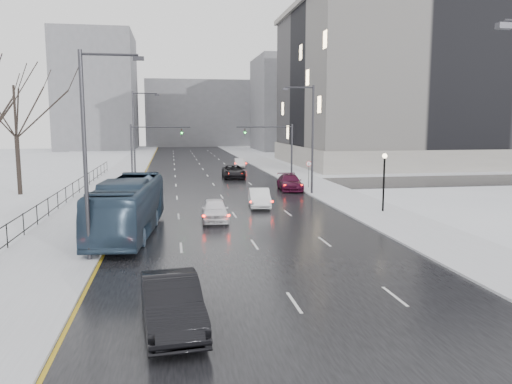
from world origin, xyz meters
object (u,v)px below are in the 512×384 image
mast_signal_right (282,147)px  sedan_right_far (290,182)px  streetlight_l_far (136,132)px  sedan_right_near (259,198)px  sedan_right_cross (234,172)px  bus (128,207)px  tree_park_e (20,196)px  mast_signal_left (142,148)px  sedan_right_distant (240,163)px  no_uturn_sign (309,166)px  sedan_center_near (215,210)px  streetlight_l_near (90,146)px  sedan_left_near (172,303)px  streetlight_r_mid (310,134)px  lamppost_r_mid (384,174)px

mast_signal_right → sedan_right_far: size_ratio=1.24×
streetlight_l_far → sedan_right_near: 21.41m
sedan_right_cross → bus: bearing=-106.8°
tree_park_e → sedan_right_far: bearing=-1.7°
bus → mast_signal_left: bearing=96.3°
mast_signal_right → mast_signal_left: (-14.65, 0.00, 0.00)m
sedan_right_far → sedan_right_distant: bearing=98.1°
no_uturn_sign → sedan_center_near: bearing=-125.7°
streetlight_l_near → mast_signal_left: 28.05m
tree_park_e → sedan_left_near: size_ratio=2.62×
streetlight_r_mid → sedan_center_near: 15.46m
tree_park_e → mast_signal_right: size_ratio=2.08×
no_uturn_sign → sedan_left_near: bearing=-112.8°
sedan_center_near → sedan_left_near: bearing=-97.2°
sedan_right_far → streetlight_l_far: bearing=154.8°
streetlight_r_mid → sedan_right_far: (-1.09, 3.26, -4.82)m
mast_signal_right → sedan_right_cross: 8.77m
streetlight_l_far → bus: 26.56m
mast_signal_right → sedan_left_near: size_ratio=1.26×
streetlight_r_mid → sedan_left_near: 31.60m
mast_signal_right → sedan_right_distant: (-1.80, 20.69, -3.40)m
tree_park_e → bus: (11.20, -18.24, 1.72)m
sedan_right_near → sedan_right_cross: sedan_right_cross is taller
streetlight_r_mid → sedan_center_near: streetlight_r_mid is taller
lamppost_r_mid → mast_signal_left: mast_signal_left is taller
sedan_left_near → sedan_right_near: sedan_left_near is taller
sedan_center_near → streetlight_l_near: bearing=-123.9°
tree_park_e → streetlight_l_far: streetlight_l_far is taller
sedan_right_near → bus: bearing=-133.2°
sedan_right_cross → streetlight_r_mid: bearing=-68.4°
sedan_left_near → sedan_right_near: bearing=67.4°
mast_signal_left → no_uturn_sign: 17.10m
streetlight_l_near → mast_signal_left: bearing=88.3°
sedan_right_near → sedan_right_cross: size_ratio=0.80×
bus → sedan_right_cross: bus is taller
mast_signal_left → sedan_right_distant: bearing=58.2°
streetlight_r_mid → sedan_right_near: (-5.78, -5.99, -4.85)m
bus → sedan_center_near: bus is taller
mast_signal_right → no_uturn_sign: bearing=-64.9°
streetlight_l_far → lamppost_r_mid: (19.17, -22.00, -2.67)m
streetlight_l_far → sedan_right_distant: bearing=50.6°
bus → sedan_right_cross: size_ratio=2.17×
streetlight_r_mid → sedan_right_near: streetlight_r_mid is taller
streetlight_l_near → lamppost_r_mid: streetlight_l_near is taller
bus → streetlight_l_far: bearing=98.0°
streetlight_r_mid → sedan_right_distant: 29.23m
sedan_center_near → mast_signal_right: bearing=67.1°
streetlight_l_near → mast_signal_right: (15.49, 28.00, -1.51)m
tree_park_e → lamppost_r_mid: (29.20, -14.00, 2.94)m
bus → sedan_right_far: size_ratio=2.29×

